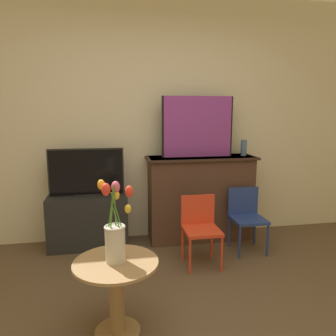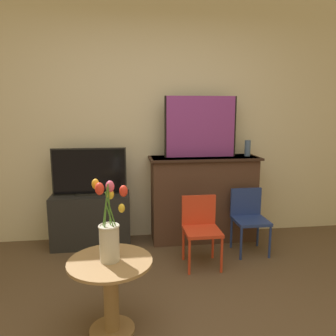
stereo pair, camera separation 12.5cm
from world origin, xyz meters
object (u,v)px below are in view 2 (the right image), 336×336
object	(u,v)px
chair_red	(201,225)
chair_blue	(249,216)
vase_tulips	(109,231)
painting	(201,127)
tv_monitor	(89,172)

from	to	relation	value
chair_red	chair_blue	distance (m)	0.60
vase_tulips	chair_red	bearing A→B (deg)	47.69
chair_blue	vase_tulips	distance (m)	1.80
painting	vase_tulips	xyz separation A→B (m)	(-0.94, -1.51, -0.58)
painting	chair_red	xyz separation A→B (m)	(-0.13, -0.62, -0.90)
painting	tv_monitor	distance (m)	1.29
tv_monitor	chair_blue	distance (m)	1.74
chair_blue	tv_monitor	bearing A→B (deg)	167.07
painting	chair_red	distance (m)	1.10
chair_red	chair_blue	world-z (taller)	same
tv_monitor	chair_red	bearing A→B (deg)	-29.05
painting	tv_monitor	world-z (taller)	painting
painting	vase_tulips	size ratio (longest dim) A/B	1.48
tv_monitor	painting	bearing A→B (deg)	0.82
chair_blue	vase_tulips	world-z (taller)	vase_tulips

